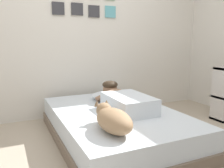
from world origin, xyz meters
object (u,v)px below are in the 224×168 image
object	(u,v)px
coffee_cup	(114,99)
pillow	(110,95)
dog	(113,119)
person_lying	(123,99)
cell_phone	(120,107)
bed	(115,125)

from	to	relation	value
coffee_cup	pillow	bearing A→B (deg)	82.75
pillow	dog	world-z (taller)	dog
pillow	person_lying	distance (m)	0.49
pillow	coffee_cup	distance (m)	0.18
dog	person_lying	bearing A→B (deg)	55.63
pillow	cell_phone	world-z (taller)	pillow
pillow	person_lying	size ratio (longest dim) A/B	0.57
bed	cell_phone	size ratio (longest dim) A/B	13.95
pillow	coffee_cup	world-z (taller)	pillow
pillow	cell_phone	xyz separation A→B (m)	(-0.06, -0.42, -0.05)
dog	cell_phone	world-z (taller)	dog
bed	pillow	bearing A→B (deg)	71.33
person_lying	cell_phone	size ratio (longest dim) A/B	6.57
pillow	coffee_cup	bearing A→B (deg)	-97.25
person_lying	cell_phone	distance (m)	0.12
bed	dog	distance (m)	0.66
person_lying	coffee_cup	bearing A→B (deg)	84.38
dog	cell_phone	distance (m)	0.77
bed	dog	size ratio (longest dim) A/B	3.40
bed	cell_phone	distance (m)	0.24
cell_phone	pillow	bearing A→B (deg)	81.71
person_lying	coffee_cup	distance (m)	0.31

